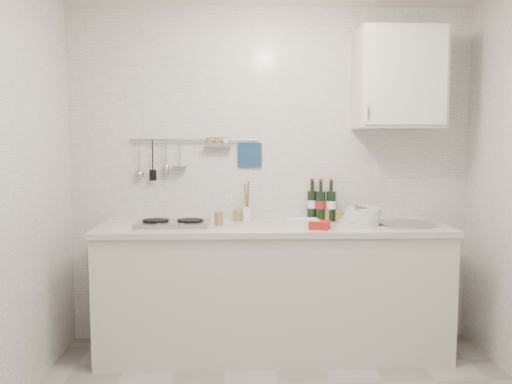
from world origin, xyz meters
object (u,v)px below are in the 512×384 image
wall_cabinet (399,79)px  plate_stack_hob (171,224)px  plate_stack_sink (361,217)px  utensil_crock (247,212)px  wine_bottles (321,200)px

wall_cabinet → plate_stack_hob: wall_cabinet is taller
plate_stack_sink → wall_cabinet: bearing=21.5°
plate_stack_hob → utensil_crock: bearing=20.4°
wall_cabinet → utensil_crock: (-1.08, 0.09, -0.96)m
wall_cabinet → plate_stack_hob: (-1.62, -0.11, -1.02)m
utensil_crock → wall_cabinet: bearing=-4.6°
wall_cabinet → utensil_crock: size_ratio=2.36×
wall_cabinet → wine_bottles: wall_cabinet is taller
plate_stack_hob → wall_cabinet: bearing=4.0°
plate_stack_hob → plate_stack_sink: (1.34, 0.00, 0.04)m
wine_bottles → utensil_crock: wine_bottles is taller
plate_stack_hob → utensil_crock: size_ratio=0.94×
plate_stack_hob → wine_bottles: (1.09, 0.21, 0.14)m
plate_stack_hob → plate_stack_sink: 1.34m
wall_cabinet → wine_bottles: 1.03m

